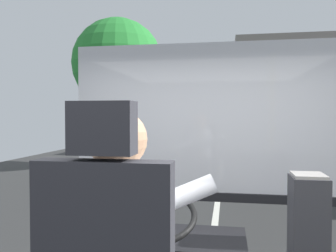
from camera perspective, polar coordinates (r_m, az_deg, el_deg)
ground at (r=10.61m, az=8.59°, el=-8.82°), size 18.00×44.00×0.06m
bus_driver at (r=1.47m, az=-7.57°, el=-18.13°), size 0.76×0.59×0.84m
fare_box at (r=2.61m, az=22.04°, el=-16.98°), size 0.23×0.26×0.88m
windshield_panel at (r=3.26m, az=6.00°, el=-2.21°), size 2.50×0.08×1.48m
street_tree at (r=12.67m, az=-8.29°, el=10.02°), size 3.22×3.22×5.37m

